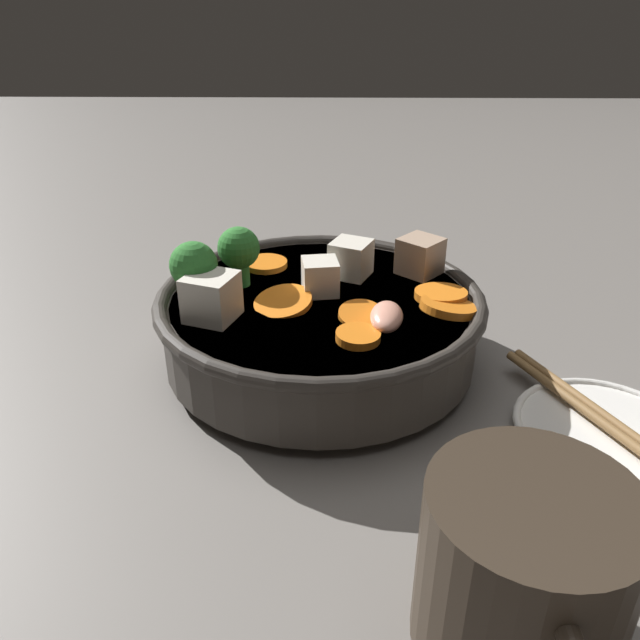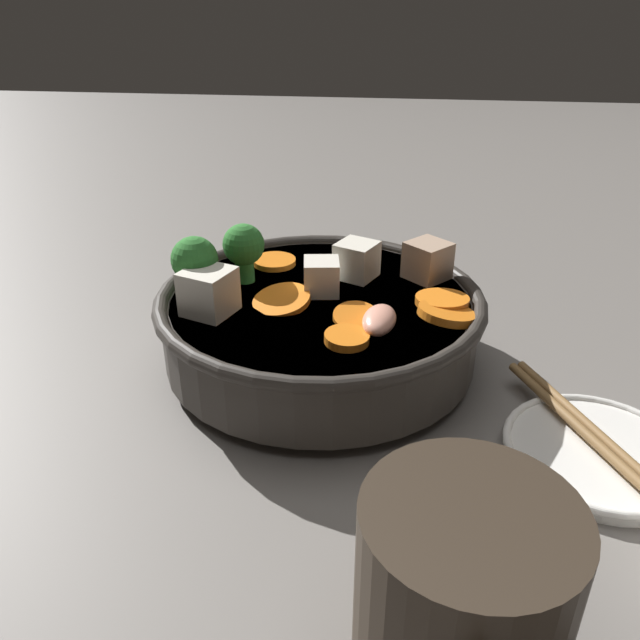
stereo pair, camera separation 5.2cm
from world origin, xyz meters
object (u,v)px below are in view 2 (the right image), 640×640
stirfry_bowl (319,317)px  chopsticks_pair (601,442)px  side_saucer (598,453)px  dark_mug (463,590)px

stirfry_bowl → chopsticks_pair: bearing=63.6°
side_saucer → dark_mug: dark_mug is taller
stirfry_bowl → chopsticks_pair: (0.10, 0.21, -0.03)m
dark_mug → chopsticks_pair: dark_mug is taller
stirfry_bowl → side_saucer: 0.23m
side_saucer → dark_mug: 0.19m
stirfry_bowl → dark_mug: (0.26, 0.10, 0.00)m
dark_mug → stirfry_bowl: bearing=-158.9°
stirfry_bowl → dark_mug: bearing=21.1°
stirfry_bowl → chopsticks_pair: size_ratio=1.43×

